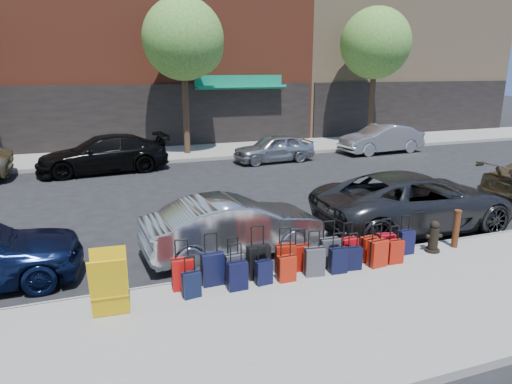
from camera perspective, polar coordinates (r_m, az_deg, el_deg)
name	(u,v)px	position (r m, az deg, el deg)	size (l,w,h in m)	color
ground	(235,211)	(13.88, -2.61, -2.37)	(120.00, 120.00, 0.00)	black
sidewalk_near	(347,312)	(8.35, 11.27, -14.53)	(60.00, 4.00, 0.15)	gray
sidewalk_far	(176,153)	(23.34, -10.00, 4.79)	(60.00, 4.00, 0.15)	gray
curb_near	(298,267)	(9.94, 5.22, -9.27)	(60.00, 0.08, 0.15)	gray
curb_far	(184,161)	(21.39, -9.03, 3.90)	(60.00, 0.08, 0.15)	gray
building_right	(370,0)	(36.85, 14.06, 22.21)	(15.00, 12.12, 18.00)	#967C5C
tree_center	(186,41)	(22.64, -8.72, 18.10)	(3.80, 3.80, 7.27)	black
tree_right	(378,45)	(26.81, 14.97, 17.29)	(3.80, 3.80, 7.27)	black
suitcase_front_0	(183,274)	(8.78, -9.12, -10.07)	(0.42, 0.26, 0.98)	#A40C0A
suitcase_front_1	(213,269)	(8.89, -5.46, -9.52)	(0.44, 0.25, 1.03)	black
suitcase_front_2	(234,267)	(9.04, -2.76, -9.35)	(0.37, 0.22, 0.88)	#36363A
suitcase_front_3	(259,262)	(9.11, 0.32, -8.71)	(0.45, 0.26, 1.07)	black
suitcase_front_4	(285,259)	(9.35, 3.68, -8.32)	(0.43, 0.29, 0.96)	maroon
suitcase_front_5	(301,257)	(9.51, 5.64, -8.14)	(0.36, 0.20, 0.87)	maroon
suitcase_front_6	(329,252)	(9.74, 9.17, -7.46)	(0.43, 0.26, 0.99)	#36363A
suitcase_front_7	(348,250)	(9.99, 11.49, -7.16)	(0.38, 0.23, 0.90)	#A80A11
suitcase_front_8	(369,248)	(10.22, 13.89, -6.86)	(0.38, 0.24, 0.86)	#9F180A
suitcase_front_9	(386,246)	(10.44, 15.89, -6.48)	(0.40, 0.27, 0.88)	#A90A16
suitcase_front_10	(406,242)	(10.79, 18.19, -5.95)	(0.37, 0.20, 0.89)	black
suitcase_back_0	(191,284)	(8.51, -8.09, -11.37)	(0.35, 0.23, 0.78)	black
suitcase_back_2	(237,275)	(8.69, -2.36, -10.37)	(0.38, 0.23, 0.89)	black
suitcase_back_3	(264,272)	(8.90, 0.96, -10.00)	(0.34, 0.22, 0.76)	black
suitcase_back_4	(287,268)	(9.03, 3.84, -9.51)	(0.35, 0.20, 0.83)	#A01B0A
suitcase_back_5	(314,261)	(9.31, 7.30, -8.61)	(0.42, 0.28, 0.93)	#3B3A3F
suitcase_back_6	(338,260)	(9.50, 10.21, -8.42)	(0.36, 0.23, 0.84)	black
suitcase_back_7	(353,258)	(9.72, 12.07, -8.08)	(0.35, 0.23, 0.78)	black
suitcase_back_8	(378,253)	(9.96, 14.96, -7.41)	(0.41, 0.26, 0.92)	#A31B0A
suitcase_back_9	(395,252)	(10.23, 16.93, -7.13)	(0.35, 0.22, 0.82)	#9B160A
fire_hydrant	(434,237)	(11.11, 21.31, -5.31)	(0.38, 0.33, 0.73)	black
bollard	(456,228)	(11.54, 23.74, -4.16)	(0.17, 0.17, 0.90)	#38190C
display_rack	(109,284)	(8.16, -17.86, -10.92)	(0.65, 0.71, 1.08)	#CC9E0B
car_near_1	(234,226)	(10.47, -2.77, -4.32)	(1.45, 4.15, 1.37)	#BABDC1
car_near_2	(415,201)	(12.92, 19.28, -1.04)	(2.52, 5.47, 1.52)	#2E2E30
car_far_1	(103,154)	(19.99, -18.55, 4.52)	(2.14, 5.26, 1.53)	black
car_far_2	(274,148)	(21.15, 2.24, 5.51)	(1.52, 3.77, 1.28)	#B5B8BD
car_far_3	(381,139)	(24.31, 15.38, 6.43)	(1.53, 4.39, 1.45)	silver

